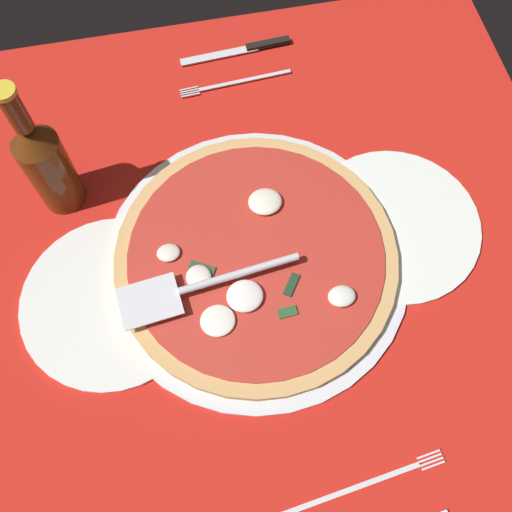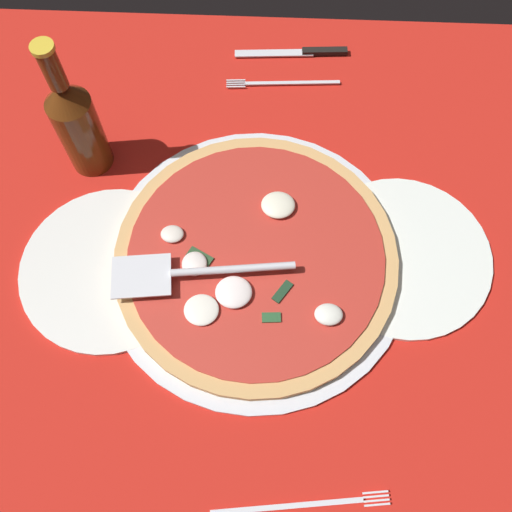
% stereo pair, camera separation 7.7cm
% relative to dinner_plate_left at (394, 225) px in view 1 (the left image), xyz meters
% --- Properties ---
extents(ground_plane, '(0.95, 0.95, 0.01)m').
position_rel_dinner_plate_left_xyz_m(ground_plane, '(0.21, 0.04, -0.01)').
color(ground_plane, red).
extents(checker_pattern, '(0.95, 0.95, 0.00)m').
position_rel_dinner_plate_left_xyz_m(checker_pattern, '(0.21, 0.04, -0.01)').
color(checker_pattern, white).
rests_on(checker_pattern, ground_plane).
extents(pizza_pan, '(0.42, 0.42, 0.01)m').
position_rel_dinner_plate_left_xyz_m(pizza_pan, '(0.20, 0.02, -0.00)').
color(pizza_pan, silver).
rests_on(pizza_pan, ground_plane).
extents(dinner_plate_left, '(0.24, 0.24, 0.01)m').
position_rel_dinner_plate_left_xyz_m(dinner_plate_left, '(0.00, 0.00, 0.00)').
color(dinner_plate_left, white).
rests_on(dinner_plate_left, ground_plane).
extents(dinner_plate_right, '(0.24, 0.24, 0.01)m').
position_rel_dinner_plate_left_xyz_m(dinner_plate_right, '(0.40, 0.03, 0.00)').
color(dinner_plate_right, silver).
rests_on(dinner_plate_right, ground_plane).
extents(pizza, '(0.38, 0.38, 0.03)m').
position_rel_dinner_plate_left_xyz_m(pizza, '(0.20, 0.02, 0.01)').
color(pizza, tan).
rests_on(pizza, pizza_pan).
extents(pizza_server, '(0.24, 0.07, 0.01)m').
position_rel_dinner_plate_left_xyz_m(pizza_server, '(0.28, 0.05, 0.04)').
color(pizza_server, silver).
rests_on(pizza_server, pizza).
extents(place_setting_near, '(0.21, 0.15, 0.01)m').
position_rel_dinner_plate_left_xyz_m(place_setting_near, '(0.16, -0.33, -0.00)').
color(place_setting_near, white).
rests_on(place_setting_near, ground_plane).
extents(beer_bottle, '(0.06, 0.06, 0.23)m').
position_rel_dinner_plate_left_xyz_m(beer_bottle, '(0.45, -0.14, 0.09)').
color(beer_bottle, '#5C2C0F').
rests_on(beer_bottle, ground_plane).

